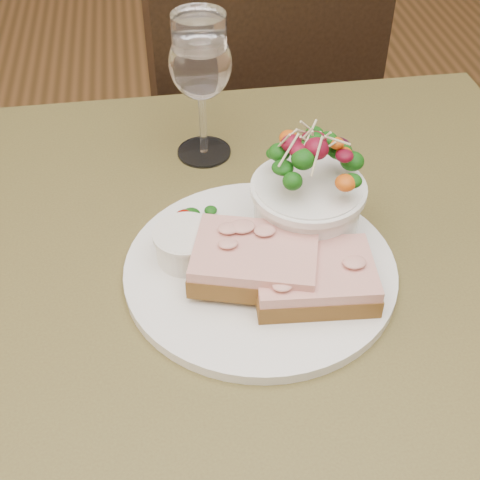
{
  "coord_description": "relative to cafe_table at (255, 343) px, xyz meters",
  "views": [
    {
      "loc": [
        -0.09,
        -0.48,
        1.25
      ],
      "look_at": [
        -0.02,
        0.0,
        0.81
      ],
      "focal_mm": 50.0,
      "sensor_mm": 36.0,
      "label": 1
    }
  ],
  "objects": [
    {
      "name": "ramekin",
      "position": [
        -0.07,
        0.03,
        0.13
      ],
      "size": [
        0.06,
        0.06,
        0.04
      ],
      "color": "silver",
      "rests_on": "dinner_plate"
    },
    {
      "name": "garnish",
      "position": [
        -0.06,
        0.09,
        0.12
      ],
      "size": [
        0.05,
        0.04,
        0.02
      ],
      "color": "#093509",
      "rests_on": "dinner_plate"
    },
    {
      "name": "dinner_plate",
      "position": [
        0.01,
        0.01,
        0.11
      ],
      "size": [
        0.29,
        0.29,
        0.01
      ],
      "primitive_type": "cylinder",
      "color": "white",
      "rests_on": "cafe_table"
    },
    {
      "name": "sandwich_front",
      "position": [
        0.05,
        -0.03,
        0.13
      ],
      "size": [
        0.13,
        0.1,
        0.03
      ],
      "rotation": [
        0.0,
        0.0,
        -0.08
      ],
      "color": "#462512",
      "rests_on": "dinner_plate"
    },
    {
      "name": "chair_far",
      "position": [
        0.08,
        0.68,
        -0.36
      ],
      "size": [
        0.51,
        0.51,
        0.9
      ],
      "rotation": [
        0.0,
        0.0,
        3.39
      ],
      "color": "black",
      "rests_on": "ground"
    },
    {
      "name": "sandwich_back",
      "position": [
        -0.0,
        -0.0,
        0.14
      ],
      "size": [
        0.15,
        0.12,
        0.03
      ],
      "rotation": [
        0.0,
        0.0,
        -0.28
      ],
      "color": "#462512",
      "rests_on": "dinner_plate"
    },
    {
      "name": "cafe_table",
      "position": [
        0.0,
        0.0,
        0.0
      ],
      "size": [
        0.8,
        0.8,
        0.75
      ],
      "color": "#4E4221",
      "rests_on": "ground"
    },
    {
      "name": "salad_bowl",
      "position": [
        0.07,
        0.06,
        0.17
      ],
      "size": [
        0.12,
        0.12,
        0.13
      ],
      "color": "white",
      "rests_on": "dinner_plate"
    },
    {
      "name": "wine_glass",
      "position": [
        -0.03,
        0.24,
        0.22
      ],
      "size": [
        0.08,
        0.08,
        0.18
      ],
      "color": "white",
      "rests_on": "cafe_table"
    }
  ]
}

